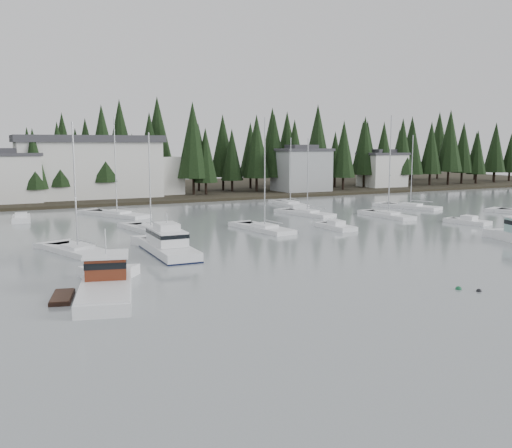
{
  "coord_description": "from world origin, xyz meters",
  "views": [
    {
      "loc": [
        -22.94,
        -21.56,
        9.97
      ],
      "look_at": [
        0.29,
        25.89,
        2.5
      ],
      "focal_mm": 40.0,
      "sensor_mm": 36.0,
      "label": 1
    }
  ],
  "objects_px": {
    "sailboat_8": "(78,252)",
    "runabout_1": "(336,228)",
    "house_west": "(11,177)",
    "sailboat_1": "(151,232)",
    "house_east_b": "(382,169)",
    "runabout_2": "(469,223)",
    "lobster_boat_brown": "(104,287)",
    "runabout_3": "(21,220)",
    "sailboat_10": "(410,208)",
    "sailboat_3": "(307,215)",
    "harbor_inn": "(101,167)",
    "cabin_cruiser_center": "(168,247)",
    "sailboat_6": "(388,216)",
    "sailboat_2": "(265,230)",
    "house_east_a": "(301,169)",
    "sailboat_4": "(117,216)",
    "sailboat_0": "(290,205)"
  },
  "relations": [
    {
      "from": "sailboat_3",
      "to": "runabout_2",
      "type": "distance_m",
      "value": 21.36
    },
    {
      "from": "house_east_b",
      "to": "runabout_2",
      "type": "bearing_deg",
      "value": -117.4
    },
    {
      "from": "lobster_boat_brown",
      "to": "runabout_3",
      "type": "bearing_deg",
      "value": 16.96
    },
    {
      "from": "sailboat_6",
      "to": "runabout_2",
      "type": "xyz_separation_m",
      "value": [
        4.88,
        -9.67,
        0.04
      ]
    },
    {
      "from": "harbor_inn",
      "to": "runabout_2",
      "type": "bearing_deg",
      "value": -55.95
    },
    {
      "from": "sailboat_3",
      "to": "sailboat_1",
      "type": "bearing_deg",
      "value": 89.13
    },
    {
      "from": "lobster_boat_brown",
      "to": "sailboat_8",
      "type": "distance_m",
      "value": 16.02
    },
    {
      "from": "sailboat_1",
      "to": "runabout_1",
      "type": "height_order",
      "value": "sailboat_1"
    },
    {
      "from": "sailboat_8",
      "to": "runabout_1",
      "type": "distance_m",
      "value": 29.87
    },
    {
      "from": "house_east_a",
      "to": "sailboat_1",
      "type": "distance_m",
      "value": 55.75
    },
    {
      "from": "lobster_boat_brown",
      "to": "runabout_1",
      "type": "distance_m",
      "value": 35.52
    },
    {
      "from": "runabout_1",
      "to": "harbor_inn",
      "type": "bearing_deg",
      "value": 17.84
    },
    {
      "from": "house_east_b",
      "to": "sailboat_10",
      "type": "bearing_deg",
      "value": -121.94
    },
    {
      "from": "house_east_b",
      "to": "sailboat_2",
      "type": "relative_size",
      "value": 0.71
    },
    {
      "from": "lobster_boat_brown",
      "to": "house_east_b",
      "type": "bearing_deg",
      "value": -35.13
    },
    {
      "from": "house_west",
      "to": "harbor_inn",
      "type": "height_order",
      "value": "harbor_inn"
    },
    {
      "from": "sailboat_3",
      "to": "sailboat_2",
      "type": "bearing_deg",
      "value": 116.67
    },
    {
      "from": "house_west",
      "to": "harbor_inn",
      "type": "xyz_separation_m",
      "value": [
        15.04,
        3.34,
        1.12
      ]
    },
    {
      "from": "cabin_cruiser_center",
      "to": "sailboat_6",
      "type": "relative_size",
      "value": 0.71
    },
    {
      "from": "house_west",
      "to": "sailboat_2",
      "type": "bearing_deg",
      "value": -59.93
    },
    {
      "from": "house_east_b",
      "to": "sailboat_2",
      "type": "distance_m",
      "value": 67.47
    },
    {
      "from": "lobster_boat_brown",
      "to": "sailboat_2",
      "type": "height_order",
      "value": "sailboat_2"
    },
    {
      "from": "house_east_b",
      "to": "sailboat_8",
      "type": "distance_m",
      "value": 87.57
    },
    {
      "from": "house_west",
      "to": "lobster_boat_brown",
      "type": "xyz_separation_m",
      "value": [
        2.19,
        -63.12,
        -4.1
      ]
    },
    {
      "from": "sailboat_1",
      "to": "runabout_3",
      "type": "relative_size",
      "value": 1.9
    },
    {
      "from": "sailboat_3",
      "to": "sailboat_0",
      "type": "bearing_deg",
      "value": -32.15
    },
    {
      "from": "house_west",
      "to": "sailboat_1",
      "type": "xyz_separation_m",
      "value": [
        12.47,
        -37.88,
        -4.6
      ]
    },
    {
      "from": "sailboat_4",
      "to": "runabout_1",
      "type": "xyz_separation_m",
      "value": [
        20.56,
        -23.4,
        0.07
      ]
    },
    {
      "from": "sailboat_3",
      "to": "sailboat_6",
      "type": "xyz_separation_m",
      "value": [
        8.88,
        -6.66,
        0.03
      ]
    },
    {
      "from": "sailboat_3",
      "to": "sailboat_10",
      "type": "xyz_separation_m",
      "value": [
        18.98,
        0.42,
        -0.0
      ]
    },
    {
      "from": "sailboat_10",
      "to": "sailboat_3",
      "type": "bearing_deg",
      "value": 72.41
    },
    {
      "from": "lobster_boat_brown",
      "to": "sailboat_3",
      "type": "xyz_separation_m",
      "value": [
        34.28,
        30.72,
        -0.49
      ]
    },
    {
      "from": "harbor_inn",
      "to": "runabout_1",
      "type": "bearing_deg",
      "value": -69.88
    },
    {
      "from": "cabin_cruiser_center",
      "to": "runabout_2",
      "type": "distance_m",
      "value": 39.98
    },
    {
      "from": "sailboat_1",
      "to": "sailboat_6",
      "type": "height_order",
      "value": "sailboat_6"
    },
    {
      "from": "sailboat_2",
      "to": "sailboat_10",
      "type": "relative_size",
      "value": 1.15
    },
    {
      "from": "harbor_inn",
      "to": "sailboat_6",
      "type": "xyz_separation_m",
      "value": [
        30.3,
        -42.4,
        -5.68
      ]
    },
    {
      "from": "runabout_3",
      "to": "sailboat_10",
      "type": "bearing_deg",
      "value": -96.68
    },
    {
      "from": "runabout_1",
      "to": "sailboat_1",
      "type": "bearing_deg",
      "value": 68.24
    },
    {
      "from": "cabin_cruiser_center",
      "to": "sailboat_10",
      "type": "xyz_separation_m",
      "value": [
        45.12,
        19.19,
        -0.59
      ]
    },
    {
      "from": "sailboat_2",
      "to": "sailboat_4",
      "type": "bearing_deg",
      "value": 23.56
    },
    {
      "from": "lobster_boat_brown",
      "to": "runabout_3",
      "type": "height_order",
      "value": "lobster_boat_brown"
    },
    {
      "from": "sailboat_1",
      "to": "runabout_3",
      "type": "distance_m",
      "value": 21.06
    },
    {
      "from": "runabout_1",
      "to": "house_east_a",
      "type": "bearing_deg",
      "value": -28.0
    },
    {
      "from": "house_east_a",
      "to": "sailboat_4",
      "type": "xyz_separation_m",
      "value": [
        -41.78,
        -20.66,
        -4.84
      ]
    },
    {
      "from": "cabin_cruiser_center",
      "to": "sailboat_10",
      "type": "height_order",
      "value": "sailboat_10"
    },
    {
      "from": "sailboat_4",
      "to": "runabout_3",
      "type": "xyz_separation_m",
      "value": [
        -12.29,
        0.7,
        0.07
      ]
    },
    {
      "from": "lobster_boat_brown",
      "to": "runabout_2",
      "type": "relative_size",
      "value": 1.88
    },
    {
      "from": "sailboat_3",
      "to": "cabin_cruiser_center",
      "type": "bearing_deg",
      "value": 111.94
    },
    {
      "from": "lobster_boat_brown",
      "to": "sailboat_1",
      "type": "distance_m",
      "value": 27.26
    }
  ]
}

